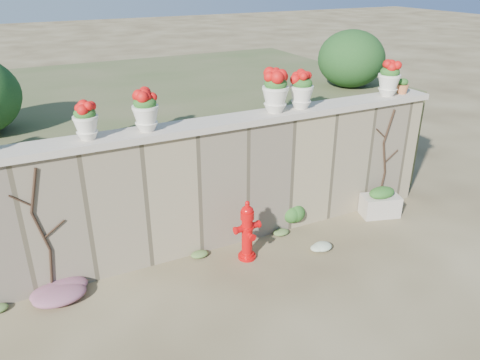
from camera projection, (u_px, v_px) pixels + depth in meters
ground at (275, 303)px, 6.39m from camera, size 80.00×80.00×0.00m
stone_wall at (220, 187)px, 7.44m from camera, size 8.00×0.40×2.00m
wall_cap at (218, 123)px, 7.00m from camera, size 8.10×0.52×0.10m
raised_fill at (158, 130)px, 10.04m from camera, size 9.00×6.00×2.00m
back_shrub_right at (351, 59)px, 9.15m from camera, size 1.30×1.30×1.10m
vine_left at (42, 232)px, 6.17m from camera, size 0.60×0.04×1.91m
vine_right at (385, 158)px, 8.57m from camera, size 0.60×0.04×1.91m
fire_hydrant at (247, 230)px, 7.18m from camera, size 0.43×0.30×1.00m
planter_box at (380, 203)px, 8.55m from camera, size 0.75×0.57×0.56m
green_shrub at (299, 214)px, 8.08m from camera, size 0.63×0.57×0.60m
magenta_clump at (60, 291)px, 6.43m from camera, size 0.91×0.61×0.24m
white_flowers at (323, 248)px, 7.49m from camera, size 0.47×0.38×0.17m
urn_pot_1 at (86, 121)px, 6.11m from camera, size 0.33×0.33×0.51m
urn_pot_2 at (145, 111)px, 6.42m from camera, size 0.37×0.37×0.57m
urn_pot_3 at (275, 92)px, 7.25m from camera, size 0.41×0.41×0.65m
urn_pot_4 at (302, 90)px, 7.46m from camera, size 0.38×0.38×0.59m
urn_pot_5 at (389, 79)px, 8.19m from camera, size 0.39×0.39×0.61m
terracotta_pot at (402, 87)px, 8.41m from camera, size 0.22×0.22×0.26m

